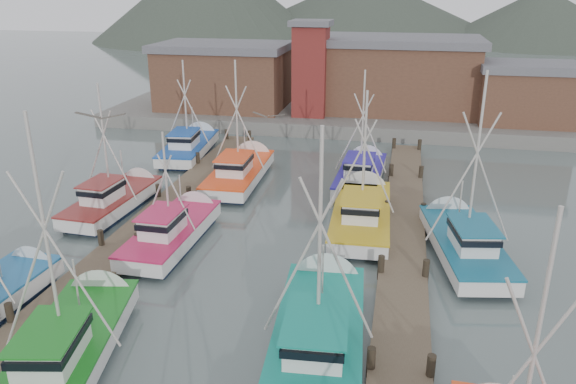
% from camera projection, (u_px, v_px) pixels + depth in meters
% --- Properties ---
extents(ground, '(260.00, 260.00, 0.00)m').
position_uv_depth(ground, '(223.00, 325.00, 22.45)').
color(ground, '#475653').
rests_on(ground, ground).
extents(dock_left, '(2.30, 46.00, 1.50)m').
position_uv_depth(dock_left, '(111.00, 258.00, 27.41)').
color(dock_left, brown).
rests_on(dock_left, ground).
extents(dock_right, '(2.30, 46.00, 1.50)m').
position_uv_depth(dock_right, '(402.00, 288.00, 24.76)').
color(dock_right, brown).
rests_on(dock_right, ground).
extents(quay, '(44.00, 16.00, 1.20)m').
position_uv_depth(quay, '(336.00, 113.00, 56.18)').
color(quay, slate).
rests_on(quay, ground).
extents(shed_left, '(12.72, 8.48, 6.20)m').
position_uv_depth(shed_left, '(224.00, 75.00, 55.12)').
color(shed_left, brown).
rests_on(shed_left, quay).
extents(shed_center, '(14.84, 9.54, 6.90)m').
position_uv_depth(shed_center, '(400.00, 74.00, 53.62)').
color(shed_center, brown).
rests_on(shed_center, quay).
extents(shed_right, '(8.48, 6.36, 5.20)m').
position_uv_depth(shed_right, '(526.00, 92.00, 49.08)').
color(shed_right, brown).
rests_on(shed_right, quay).
extents(lookout_tower, '(3.60, 3.60, 8.50)m').
position_uv_depth(lookout_tower, '(311.00, 68.00, 51.16)').
color(lookout_tower, maroon).
rests_on(lookout_tower, quay).
extents(distant_hills, '(175.00, 140.00, 42.00)m').
position_uv_depth(distant_hills, '(327.00, 39.00, 137.32)').
color(distant_hills, '#3B4439').
rests_on(distant_hills, ground).
extents(boat_4, '(4.49, 9.53, 10.09)m').
position_uv_depth(boat_4, '(73.00, 342.00, 20.23)').
color(boat_4, black).
rests_on(boat_4, ground).
extents(boat_5, '(3.93, 10.35, 9.62)m').
position_uv_depth(boat_5, '(319.00, 329.00, 20.99)').
color(boat_5, black).
rests_on(boat_5, ground).
extents(boat_8, '(2.82, 8.52, 6.79)m').
position_uv_depth(boat_8, '(176.00, 230.00, 29.47)').
color(boat_8, black).
rests_on(boat_8, ground).
extents(boat_9, '(3.54, 9.88, 8.57)m').
position_uv_depth(boat_9, '(362.00, 212.00, 31.78)').
color(boat_9, black).
rests_on(boat_9, ground).
extents(boat_10, '(3.43, 8.43, 8.37)m').
position_uv_depth(boat_10, '(117.00, 199.00, 33.67)').
color(boat_10, black).
rests_on(boat_10, ground).
extents(boat_11, '(4.34, 9.40, 10.05)m').
position_uv_depth(boat_11, '(462.00, 241.00, 28.16)').
color(boat_11, black).
rests_on(boat_11, ground).
extents(boat_12, '(3.71, 9.56, 9.13)m').
position_uv_depth(boat_12, '(241.00, 171.00, 38.65)').
color(boat_12, black).
rests_on(boat_12, ground).
extents(boat_13, '(3.43, 8.95, 8.48)m').
position_uv_depth(boat_13, '(361.00, 173.00, 38.21)').
color(boat_13, black).
rests_on(boat_13, ground).
extents(boat_14, '(3.71, 9.44, 8.28)m').
position_uv_depth(boat_14, '(191.00, 146.00, 44.59)').
color(boat_14, black).
rests_on(boat_14, ground).
extents(gull_near, '(1.55, 0.63, 0.24)m').
position_uv_depth(gull_near, '(100.00, 117.00, 16.47)').
color(gull_near, gray).
rests_on(gull_near, ground).
extents(gull_far, '(1.55, 0.66, 0.24)m').
position_uv_depth(gull_far, '(269.00, 116.00, 25.08)').
color(gull_far, gray).
rests_on(gull_far, ground).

